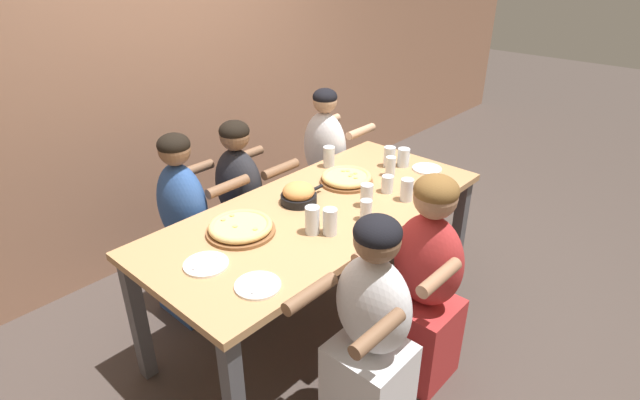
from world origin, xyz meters
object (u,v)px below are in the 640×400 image
object	(u,v)px
skillet_bowl	(299,194)
diner_near_midleft	(371,339)
drinking_glass_a	(403,158)
drinking_glass_d	(330,222)
drinking_glass_g	(389,158)
pizza_board_main	(241,228)
diner_far_midleft	(187,235)
drinking_glass_b	(387,185)
drinking_glass_f	(407,190)
diner_far_center	(241,212)
drinking_glass_e	(329,157)
drinking_glass_h	(312,221)
empty_plate_a	(427,169)
drinking_glass_i	(367,197)
empty_plate_c	(258,285)
drinking_glass_c	(366,211)
diner_near_center	(424,290)
diner_far_right	(325,173)
drinking_glass_j	(390,167)
pizza_board_second	(346,178)
empty_plate_b	(206,264)

from	to	relation	value
skillet_bowl	diner_near_midleft	distance (m)	0.93
skillet_bowl	drinking_glass_a	xyz separation A→B (m)	(0.83, -0.14, -0.00)
drinking_glass_d	drinking_glass_g	distance (m)	0.94
pizza_board_main	diner_far_midleft	world-z (taller)	diner_far_midleft
drinking_glass_b	drinking_glass_f	distance (m)	0.14
diner_far_center	drinking_glass_e	bearing A→B (deg)	56.65
drinking_glass_g	drinking_glass_h	distance (m)	0.97
empty_plate_a	drinking_glass_i	xyz separation A→B (m)	(-0.66, -0.02, 0.05)
drinking_glass_b	diner_far_midleft	bearing A→B (deg)	136.28
drinking_glass_h	skillet_bowl	bearing A→B (deg)	56.03
empty_plate_c	drinking_glass_b	bearing A→B (deg)	6.42
diner_near_midleft	diner_far_center	size ratio (longest dim) A/B	1.00
empty_plate_a	pizza_board_main	bearing A→B (deg)	168.14
drinking_glass_c	diner_near_midleft	xyz separation A→B (m)	(-0.46, -0.40, -0.30)
drinking_glass_h	drinking_glass_f	bearing A→B (deg)	-13.39
drinking_glass_h	empty_plate_a	bearing A→B (deg)	-0.45
pizza_board_main	diner_far_midleft	distance (m)	0.61
empty_plate_c	diner_near_center	distance (m)	0.87
drinking_glass_d	diner_near_center	world-z (taller)	diner_near_center
empty_plate_a	drinking_glass_b	xyz separation A→B (m)	(-0.44, 0.00, 0.04)
drinking_glass_h	diner_far_right	size ratio (longest dim) A/B	0.12
drinking_glass_f	drinking_glass_a	bearing A→B (deg)	35.93
drinking_glass_j	diner_far_right	xyz separation A→B (m)	(0.17, 0.70, -0.30)
drinking_glass_c	drinking_glass_j	world-z (taller)	drinking_glass_j
skillet_bowl	drinking_glass_c	world-z (taller)	skillet_bowl
pizza_board_second	empty_plate_a	size ratio (longest dim) A/B	1.73
diner_near_midleft	diner_near_center	world-z (taller)	diner_near_center
diner_near_midleft	diner_far_center	bearing A→B (deg)	-15.52
drinking_glass_i	empty_plate_c	bearing A→B (deg)	-173.17
empty_plate_b	drinking_glass_b	xyz separation A→B (m)	(1.16, -0.17, 0.04)
drinking_glass_c	diner_near_center	xyz separation A→B (m)	(-0.03, -0.40, -0.29)
pizza_board_second	drinking_glass_i	bearing A→B (deg)	-120.20
drinking_glass_f	diner_near_center	distance (m)	0.60
empty_plate_a	empty_plate_b	world-z (taller)	same
drinking_glass_b	drinking_glass_i	size ratio (longest dim) A/B	0.77
pizza_board_main	drinking_glass_h	size ratio (longest dim) A/B	2.40
empty_plate_c	empty_plate_b	bearing A→B (deg)	100.40
drinking_glass_c	pizza_board_second	bearing A→B (deg)	52.18
diner_near_midleft	drinking_glass_i	bearing A→B (deg)	-50.09
skillet_bowl	diner_far_right	bearing A→B (deg)	33.12
drinking_glass_c	diner_far_center	bearing A→B (deg)	95.83
drinking_glass_g	drinking_glass_i	bearing A→B (deg)	-156.97
drinking_glass_f	drinking_glass_e	bearing A→B (deg)	84.46
drinking_glass_i	diner_near_center	bearing A→B (deg)	-107.09
empty_plate_b	drinking_glass_a	size ratio (longest dim) A/B	1.71
drinking_glass_a	drinking_glass_c	distance (m)	0.77
drinking_glass_b	diner_far_right	bearing A→B (deg)	65.52
skillet_bowl	drinking_glass_j	world-z (taller)	drinking_glass_j
drinking_glass_e	drinking_glass_f	xyz separation A→B (m)	(-0.06, -0.64, -0.00)
drinking_glass_e	diner_far_midleft	xyz separation A→B (m)	(-0.90, 0.32, -0.32)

